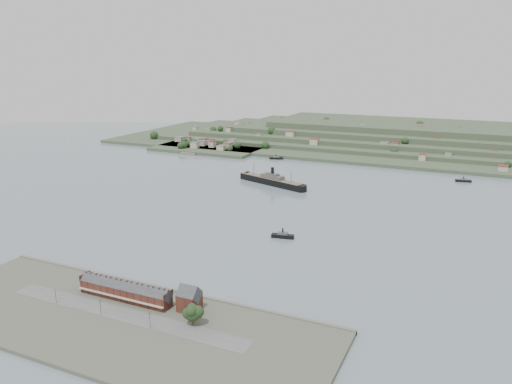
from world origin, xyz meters
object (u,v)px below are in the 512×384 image
at_px(terrace_row, 125,290).
at_px(gabled_building, 189,299).
at_px(steamship, 270,180).
at_px(tugboat, 283,236).
at_px(fig_tree, 193,313).

bearing_deg(terrace_row, gabled_building, 6.12).
distance_m(terrace_row, gabled_building, 37.74).
height_order(terrace_row, steamship, steamship).
xyz_separation_m(terrace_row, steamship, (-32.06, 269.16, -2.81)).
bearing_deg(steamship, gabled_building, -75.30).
xyz_separation_m(gabled_building, tugboat, (2.02, 122.60, -6.38)).
relative_size(terrace_row, steamship, 0.63).
distance_m(tugboat, fig_tree, 135.41).
bearing_deg(gabled_building, fig_tree, -51.75).
bearing_deg(gabled_building, steamship, 104.70).
height_order(terrace_row, gabled_building, gabled_building).
relative_size(steamship, tugboat, 5.18).
distance_m(terrace_row, fig_tree, 48.06).
height_order(tugboat, fig_tree, fig_tree).
distance_m(gabled_building, tugboat, 122.78).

